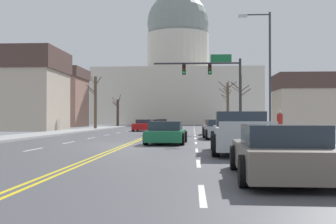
{
  "coord_description": "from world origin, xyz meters",
  "views": [
    {
      "loc": [
        3.34,
        -21.23,
        1.35
      ],
      "look_at": [
        0.26,
        31.27,
        2.1
      ],
      "focal_mm": 45.54,
      "sensor_mm": 36.0,
      "label": 1
    }
  ],
  "objects_px": {
    "sedan_near_01": "(219,130)",
    "pickup_truck_near_03": "(241,134)",
    "signal_gantry": "(216,77)",
    "pedestrian_00": "(280,123)",
    "sedan_near_00": "(215,127)",
    "sedan_oncoming_02": "(162,123)",
    "sedan_near_02": "(166,133)",
    "sedan_oncoming_01": "(152,124)",
    "street_lamp_right": "(266,64)",
    "sedan_oncoming_00": "(144,126)",
    "sedan_near_04": "(281,153)",
    "bicycle_parked": "(312,139)"
  },
  "relations": [
    {
      "from": "street_lamp_right",
      "to": "pedestrian_00",
      "type": "distance_m",
      "value": 4.04
    },
    {
      "from": "sedan_near_00",
      "to": "sedan_near_02",
      "type": "distance_m",
      "value": 12.77
    },
    {
      "from": "sedan_near_01",
      "to": "sedan_oncoming_02",
      "type": "height_order",
      "value": "sedan_near_01"
    },
    {
      "from": "sedan_near_02",
      "to": "sedan_oncoming_01",
      "type": "distance_m",
      "value": 33.14
    },
    {
      "from": "sedan_oncoming_00",
      "to": "pedestrian_00",
      "type": "bearing_deg",
      "value": -61.2
    },
    {
      "from": "street_lamp_right",
      "to": "sedan_near_00",
      "type": "bearing_deg",
      "value": 110.18
    },
    {
      "from": "sedan_oncoming_02",
      "to": "sedan_near_01",
      "type": "bearing_deg",
      "value": -80.64
    },
    {
      "from": "pickup_truck_near_03",
      "to": "sedan_near_04",
      "type": "relative_size",
      "value": 1.14
    },
    {
      "from": "street_lamp_right",
      "to": "sedan_near_02",
      "type": "height_order",
      "value": "street_lamp_right"
    },
    {
      "from": "sedan_near_02",
      "to": "sedan_near_04",
      "type": "height_order",
      "value": "sedan_near_04"
    },
    {
      "from": "sedan_oncoming_00",
      "to": "bicycle_parked",
      "type": "distance_m",
      "value": 28.52
    },
    {
      "from": "sedan_near_02",
      "to": "pedestrian_00",
      "type": "bearing_deg",
      "value": 26.14
    },
    {
      "from": "signal_gantry",
      "to": "sedan_near_04",
      "type": "height_order",
      "value": "signal_gantry"
    },
    {
      "from": "sedan_oncoming_02",
      "to": "bicycle_parked",
      "type": "distance_m",
      "value": 52.32
    },
    {
      "from": "sedan_near_00",
      "to": "sedan_near_02",
      "type": "bearing_deg",
      "value": -104.5
    },
    {
      "from": "signal_gantry",
      "to": "pickup_truck_near_03",
      "type": "distance_m",
      "value": 22.38
    },
    {
      "from": "street_lamp_right",
      "to": "sedan_near_00",
      "type": "xyz_separation_m",
      "value": [
        -2.82,
        7.66,
        -4.21
      ]
    },
    {
      "from": "sedan_near_00",
      "to": "sedan_oncoming_02",
      "type": "height_order",
      "value": "sedan_near_00"
    },
    {
      "from": "sedan_near_01",
      "to": "sedan_oncoming_01",
      "type": "distance_m",
      "value": 28.21
    },
    {
      "from": "street_lamp_right",
      "to": "sedan_near_02",
      "type": "bearing_deg",
      "value": -141.98
    },
    {
      "from": "sedan_oncoming_00",
      "to": "sedan_oncoming_02",
      "type": "bearing_deg",
      "value": 89.77
    },
    {
      "from": "signal_gantry",
      "to": "sedan_near_01",
      "type": "xyz_separation_m",
      "value": [
        -0.34,
        -10.62,
        -4.51
      ]
    },
    {
      "from": "sedan_near_00",
      "to": "sedan_oncoming_01",
      "type": "xyz_separation_m",
      "value": [
        -7.08,
        20.55,
        -0.04
      ]
    },
    {
      "from": "sedan_near_02",
      "to": "sedan_oncoming_02",
      "type": "xyz_separation_m",
      "value": [
        -3.62,
        46.59,
        0.01
      ]
    },
    {
      "from": "street_lamp_right",
      "to": "bicycle_parked",
      "type": "relative_size",
      "value": 4.47
    },
    {
      "from": "pickup_truck_near_03",
      "to": "bicycle_parked",
      "type": "bearing_deg",
      "value": 17.53
    },
    {
      "from": "signal_gantry",
      "to": "pedestrian_00",
      "type": "height_order",
      "value": "signal_gantry"
    },
    {
      "from": "sedan_oncoming_00",
      "to": "sedan_oncoming_02",
      "type": "relative_size",
      "value": 1.08
    },
    {
      "from": "pickup_truck_near_03",
      "to": "pedestrian_00",
      "type": "height_order",
      "value": "pedestrian_00"
    },
    {
      "from": "sedan_near_01",
      "to": "pickup_truck_near_03",
      "type": "distance_m",
      "value": 11.33
    },
    {
      "from": "sedan_near_00",
      "to": "sedan_near_01",
      "type": "height_order",
      "value": "sedan_near_01"
    },
    {
      "from": "sedan_oncoming_02",
      "to": "sedan_oncoming_00",
      "type": "bearing_deg",
      "value": -90.23
    },
    {
      "from": "sedan_oncoming_01",
      "to": "sedan_oncoming_02",
      "type": "height_order",
      "value": "sedan_oncoming_02"
    },
    {
      "from": "sedan_near_04",
      "to": "sedan_oncoming_01",
      "type": "relative_size",
      "value": 1.03
    },
    {
      "from": "street_lamp_right",
      "to": "signal_gantry",
      "type": "bearing_deg",
      "value": 102.41
    },
    {
      "from": "pickup_truck_near_03",
      "to": "sedan_oncoming_02",
      "type": "xyz_separation_m",
      "value": [
        -6.9,
        52.32,
        -0.16
      ]
    },
    {
      "from": "sedan_near_00",
      "to": "sedan_near_01",
      "type": "distance_m",
      "value": 6.76
    },
    {
      "from": "sedan_near_04",
      "to": "bicycle_parked",
      "type": "xyz_separation_m",
      "value": [
        2.85,
        7.9,
        -0.08
      ]
    },
    {
      "from": "sedan_near_01",
      "to": "pickup_truck_near_03",
      "type": "relative_size",
      "value": 0.82
    },
    {
      "from": "sedan_near_00",
      "to": "sedan_near_02",
      "type": "height_order",
      "value": "sedan_near_00"
    },
    {
      "from": "street_lamp_right",
      "to": "sedan_oncoming_00",
      "type": "distance_m",
      "value": 20.23
    },
    {
      "from": "sedan_oncoming_00",
      "to": "sedan_oncoming_02",
      "type": "distance_m",
      "value": 24.66
    },
    {
      "from": "signal_gantry",
      "to": "sedan_near_00",
      "type": "distance_m",
      "value": 5.94
    },
    {
      "from": "sedan_near_02",
      "to": "sedan_oncoming_00",
      "type": "bearing_deg",
      "value": 99.62
    },
    {
      "from": "signal_gantry",
      "to": "sedan_oncoming_01",
      "type": "height_order",
      "value": "signal_gantry"
    },
    {
      "from": "sedan_near_00",
      "to": "sedan_oncoming_02",
      "type": "xyz_separation_m",
      "value": [
        -6.81,
        34.22,
        -0.02
      ]
    },
    {
      "from": "street_lamp_right",
      "to": "sedan_oncoming_01",
      "type": "xyz_separation_m",
      "value": [
        -9.9,
        28.21,
        -4.25
      ]
    },
    {
      "from": "sedan_oncoming_01",
      "to": "sedan_oncoming_02",
      "type": "bearing_deg",
      "value": 88.87
    },
    {
      "from": "sedan_near_04",
      "to": "sedan_oncoming_00",
      "type": "xyz_separation_m",
      "value": [
        -7.09,
        34.63,
        -0.01
      ]
    },
    {
      "from": "sedan_near_01",
      "to": "signal_gantry",
      "type": "bearing_deg",
      "value": 88.16
    }
  ]
}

